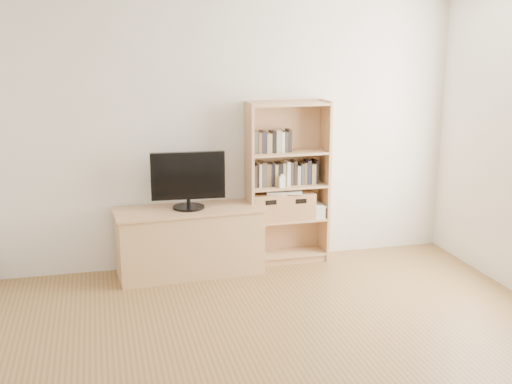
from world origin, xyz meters
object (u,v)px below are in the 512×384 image
object	(u,v)px
television	(188,180)
basket_left	(267,207)
basket_right	(297,205)
laptop	(283,191)
bookshelf	(288,183)
baby_monitor	(282,182)
tv_stand	(190,242)

from	to	relation	value
television	basket_left	size ratio (longest dim) A/B	2.10
basket_right	television	bearing A→B (deg)	-175.04
basket_left	basket_right	xyz separation A→B (m)	(0.31, 0.01, -0.00)
television	basket_left	world-z (taller)	television
basket_left	laptop	xyz separation A→B (m)	(0.17, -0.00, 0.15)
bookshelf	baby_monitor	xyz separation A→B (m)	(-0.09, -0.09, 0.04)
basket_right	laptop	bearing A→B (deg)	-177.95
bookshelf	television	xyz separation A→B (m)	(-0.99, -0.11, 0.11)
television	baby_monitor	xyz separation A→B (m)	(0.90, 0.02, -0.07)
bookshelf	baby_monitor	world-z (taller)	bookshelf
tv_stand	laptop	size ratio (longest dim) A/B	3.90
bookshelf	television	distance (m)	1.00
baby_monitor	basket_left	bearing A→B (deg)	137.58
laptop	basket_left	bearing A→B (deg)	-170.16
basket_right	laptop	distance (m)	0.21
tv_stand	basket_left	bearing A→B (deg)	3.58
television	tv_stand	bearing A→B (deg)	0.00
tv_stand	bookshelf	world-z (taller)	bookshelf
baby_monitor	bookshelf	bearing A→B (deg)	36.74
bookshelf	laptop	size ratio (longest dim) A/B	4.66
tv_stand	basket_right	size ratio (longest dim) A/B	4.25
laptop	television	bearing A→B (deg)	-163.76
baby_monitor	laptop	bearing A→B (deg)	53.68
tv_stand	bookshelf	bearing A→B (deg)	2.48
television	basket_right	xyz separation A→B (m)	(1.09, 0.11, -0.33)
baby_monitor	basket_left	distance (m)	0.30
tv_stand	baby_monitor	world-z (taller)	baby_monitor
bookshelf	laptop	bearing A→B (deg)	-169.46
television	bookshelf	bearing A→B (deg)	9.63
tv_stand	television	xyz separation A→B (m)	(0.00, 0.00, 0.60)
baby_monitor	television	bearing A→B (deg)	171.91
tv_stand	bookshelf	size ratio (longest dim) A/B	0.84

